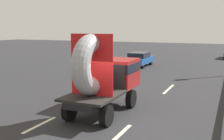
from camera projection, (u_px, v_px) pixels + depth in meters
name	position (u px, v px, depth m)	size (l,w,h in m)	color
ground_plane	(102.00, 119.00, 11.65)	(120.00, 120.00, 0.00)	#28282B
flatbed_truck	(105.00, 74.00, 12.34)	(2.02, 4.58, 3.60)	black
distant_sedan	(139.00, 59.00, 27.41)	(1.83, 4.28, 1.40)	black
lane_dash_left_near	(40.00, 125.00, 10.93)	(2.04, 0.16, 0.01)	beige
lane_dash_left_far	(118.00, 85.00, 18.33)	(2.78, 0.16, 0.01)	beige
lane_dash_right_near	(119.00, 135.00, 9.84)	(2.34, 0.16, 0.01)	beige
lane_dash_right_far	(169.00, 89.00, 17.28)	(2.79, 0.16, 0.01)	beige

